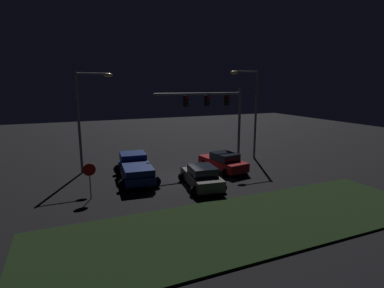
% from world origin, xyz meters
% --- Properties ---
extents(ground_plane, '(80.00, 80.00, 0.00)m').
position_xyz_m(ground_plane, '(0.00, 0.00, 0.00)').
color(ground_plane, black).
extents(grass_median, '(21.21, 6.29, 0.10)m').
position_xyz_m(grass_median, '(0.00, -8.64, 0.05)').
color(grass_median, black).
rests_on(grass_median, ground_plane).
extents(pickup_truck, '(3.18, 5.55, 1.80)m').
position_xyz_m(pickup_truck, '(-3.59, 0.61, 1.00)').
color(pickup_truck, navy).
rests_on(pickup_truck, ground_plane).
extents(car_sedan, '(2.94, 4.63, 1.51)m').
position_xyz_m(car_sedan, '(3.49, 0.16, 0.74)').
color(car_sedan, maroon).
rests_on(car_sedan, ground_plane).
extents(car_sedan_far, '(2.81, 4.58, 1.51)m').
position_xyz_m(car_sedan_far, '(0.21, -2.74, 0.74)').
color(car_sedan_far, '#514C47').
rests_on(car_sedan_far, ground_plane).
extents(traffic_signal_gantry, '(8.32, 0.56, 6.50)m').
position_xyz_m(traffic_signal_gantry, '(4.56, 3.47, 4.90)').
color(traffic_signal_gantry, slate).
rests_on(traffic_signal_gantry, ground_plane).
extents(street_lamp_left, '(2.83, 0.44, 7.85)m').
position_xyz_m(street_lamp_left, '(-6.46, 4.08, 4.99)').
color(street_lamp_left, slate).
rests_on(street_lamp_left, ground_plane).
extents(street_lamp_right, '(2.89, 0.44, 8.17)m').
position_xyz_m(street_lamp_right, '(7.77, 2.87, 5.17)').
color(street_lamp_right, slate).
rests_on(street_lamp_right, ground_plane).
extents(stop_sign, '(0.76, 0.08, 2.23)m').
position_xyz_m(stop_sign, '(-6.93, -2.05, 1.56)').
color(stop_sign, slate).
rests_on(stop_sign, ground_plane).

